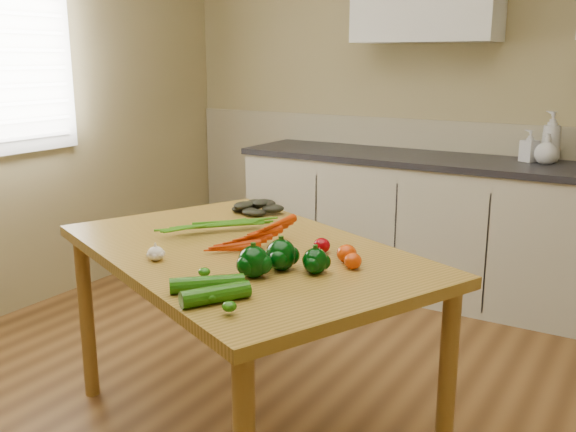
# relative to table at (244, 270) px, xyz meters

# --- Properties ---
(room) EXTENTS (4.04, 5.04, 2.64)m
(room) POSITION_rel_table_xyz_m (0.04, -0.03, 0.54)
(room) COLOR brown
(room) RESTS_ON ground
(counter_run) EXTENTS (2.84, 0.64, 1.14)m
(counter_run) POSITION_rel_table_xyz_m (0.25, 1.98, -0.25)
(counter_run) COLOR #B4AF96
(counter_run) RESTS_ON ground
(table) EXTENTS (1.75, 1.48, 0.80)m
(table) POSITION_rel_table_xyz_m (0.00, 0.00, 0.00)
(table) COLOR #A57D30
(table) RESTS_ON ground
(soap_bottle_a) EXTENTS (0.16, 0.16, 0.30)m
(soap_bottle_a) POSITION_rel_table_xyz_m (0.73, 2.15, 0.34)
(soap_bottle_a) COLOR silver
(soap_bottle_a) RESTS_ON counter_run
(soap_bottle_b) EXTENTS (0.12, 0.12, 0.19)m
(soap_bottle_b) POSITION_rel_table_xyz_m (0.63, 2.08, 0.29)
(soap_bottle_b) COLOR silver
(soap_bottle_b) RESTS_ON counter_run
(soap_bottle_c) EXTENTS (0.16, 0.16, 0.18)m
(soap_bottle_c) POSITION_rel_table_xyz_m (0.73, 2.06, 0.28)
(soap_bottle_c) COLOR silver
(soap_bottle_c) RESTS_ON counter_run
(carrot_bunch) EXTENTS (0.34, 0.31, 0.07)m
(carrot_bunch) POSITION_rel_table_xyz_m (-0.04, 0.07, 0.13)
(carrot_bunch) COLOR #C43504
(carrot_bunch) RESTS_ON table
(leafy_greens) EXTENTS (0.21, 0.19, 0.11)m
(leafy_greens) POSITION_rel_table_xyz_m (-0.27, 0.49, 0.14)
(leafy_greens) COLOR black
(leafy_greens) RESTS_ON table
(garlic_bulb) EXTENTS (0.06, 0.06, 0.05)m
(garlic_bulb) POSITION_rel_table_xyz_m (-0.18, -0.29, 0.11)
(garlic_bulb) COLOR silver
(garlic_bulb) RESTS_ON table
(pepper_a) EXTENTS (0.11, 0.11, 0.11)m
(pepper_a) POSITION_rel_table_xyz_m (0.26, -0.14, 0.14)
(pepper_a) COLOR black
(pepper_a) RESTS_ON table
(pepper_b) EXTENTS (0.09, 0.09, 0.09)m
(pepper_b) POSITION_rel_table_xyz_m (0.38, -0.12, 0.13)
(pepper_b) COLOR black
(pepper_b) RESTS_ON table
(pepper_c) EXTENTS (0.10, 0.10, 0.10)m
(pepper_c) POSITION_rel_table_xyz_m (0.22, -0.25, 0.14)
(pepper_c) COLOR black
(pepper_c) RESTS_ON table
(tomato_a) EXTENTS (0.06, 0.06, 0.06)m
(tomato_a) POSITION_rel_table_xyz_m (0.29, 0.10, 0.12)
(tomato_a) COLOR #820208
(tomato_a) RESTS_ON table
(tomato_b) EXTENTS (0.07, 0.07, 0.07)m
(tomato_b) POSITION_rel_table_xyz_m (0.42, 0.05, 0.12)
(tomato_b) COLOR #CB3905
(tomato_b) RESTS_ON table
(tomato_c) EXTENTS (0.06, 0.06, 0.06)m
(tomato_c) POSITION_rel_table_xyz_m (0.47, -0.01, 0.12)
(tomato_c) COLOR #CB3905
(tomato_c) RESTS_ON table
(zucchini_a) EXTENTS (0.16, 0.21, 0.05)m
(zucchini_a) POSITION_rel_table_xyz_m (0.26, -0.51, 0.12)
(zucchini_a) COLOR #154D08
(zucchini_a) RESTS_ON table
(zucchini_b) EXTENTS (0.20, 0.20, 0.05)m
(zucchini_b) POSITION_rel_table_xyz_m (0.17, -0.44, 0.11)
(zucchini_b) COLOR #154D08
(zucchini_b) RESTS_ON table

